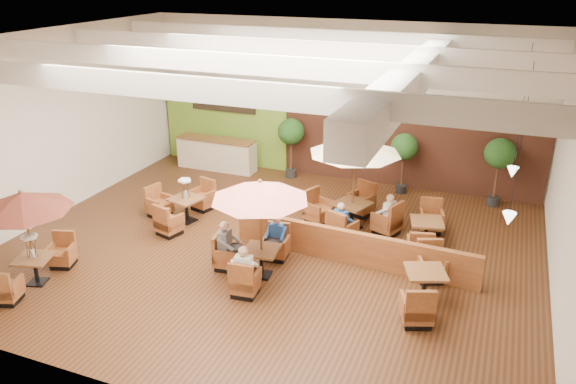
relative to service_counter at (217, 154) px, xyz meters
The scene contains 17 objects.
room 6.78m from the service_counter, 39.88° to the right, with size 14.04×14.00×5.52m.
service_counter is the anchor object (origin of this frame).
booth_divider 8.36m from the service_counter, 37.48° to the right, with size 6.47×0.18×0.90m, color brown.
table_0 8.94m from the service_counter, 90.93° to the right, with size 2.24×2.50×2.43m.
table_1 8.14m from the service_counter, 54.22° to the right, with size 2.46×2.55×2.56m.
table_2 6.97m from the service_counter, 26.97° to the right, with size 2.93×2.93×2.81m.
table_3 4.60m from the service_counter, 75.67° to the right, with size 1.87×2.69×1.54m.
table_4 10.63m from the service_counter, 35.38° to the right, with size 1.13×2.77×0.97m.
table_5 8.95m from the service_counter, 22.50° to the right, with size 1.04×2.67×0.96m.
topiary_0 3.09m from the service_counter, ahead, with size 0.94×0.94×2.17m.
topiary_1 6.97m from the service_counter, ahead, with size 0.89×0.89×2.06m.
topiary_2 9.91m from the service_counter, ahead, with size 0.96×0.96×2.22m.
diner_0 8.85m from the service_counter, 57.44° to the right, with size 0.43×0.37×0.83m.
diner_1 7.34m from the service_counter, 49.55° to the right, with size 0.37×0.30×0.73m.
diner_2 7.56m from the service_counter, 59.60° to the right, with size 0.36×0.43×0.85m.
diner_3 7.37m from the service_counter, 34.12° to the right, with size 0.44×0.42×0.77m.
diner_4 7.78m from the service_counter, 23.53° to the right, with size 0.38×0.42×0.79m.
Camera 1 is at (5.45, -12.43, 7.18)m, focal length 35.00 mm.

